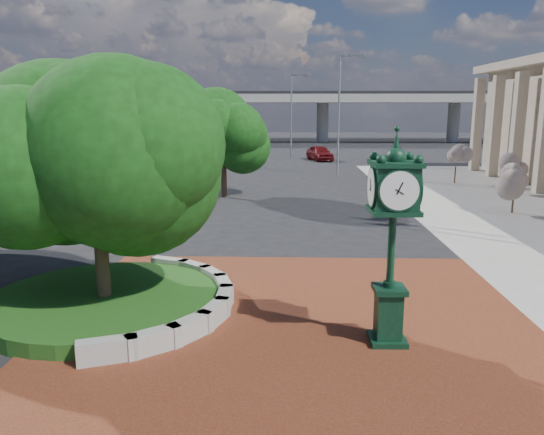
% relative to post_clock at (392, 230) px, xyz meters
% --- Properties ---
extents(ground, '(200.00, 200.00, 0.00)m').
position_rel_post_clock_xyz_m(ground, '(-2.15, 1.86, -2.65)').
color(ground, black).
rests_on(ground, ground).
extents(plaza, '(12.00, 12.00, 0.04)m').
position_rel_post_clock_xyz_m(plaza, '(-2.15, 0.86, -2.63)').
color(plaza, maroon).
rests_on(plaza, ground).
extents(planter_wall, '(2.96, 6.77, 0.54)m').
position_rel_post_clock_xyz_m(planter_wall, '(-4.86, 1.86, -2.38)').
color(planter_wall, '#9E9B93').
rests_on(planter_wall, ground).
extents(grass_bed, '(6.10, 6.10, 0.40)m').
position_rel_post_clock_xyz_m(grass_bed, '(-7.15, 1.86, -2.45)').
color(grass_bed, '#154A16').
rests_on(grass_bed, ground).
extents(overpass, '(90.00, 12.00, 7.50)m').
position_rel_post_clock_xyz_m(overpass, '(-2.37, 71.86, 3.89)').
color(overpass, '#9E9B93').
rests_on(overpass, ground).
extents(tree_planter, '(5.20, 5.20, 6.33)m').
position_rel_post_clock_xyz_m(tree_planter, '(-7.15, 1.86, 1.07)').
color(tree_planter, '#38281C').
rests_on(tree_planter, ground).
extents(tree_street, '(4.40, 4.40, 5.45)m').
position_rel_post_clock_xyz_m(tree_street, '(-6.15, 19.86, 0.59)').
color(tree_street, '#38281C').
rests_on(tree_street, ground).
extents(post_clock, '(1.04, 1.04, 4.83)m').
position_rel_post_clock_xyz_m(post_clock, '(0.00, 0.00, 0.00)').
color(post_clock, black).
rests_on(post_clock, ground).
extents(parked_car, '(2.94, 4.73, 1.50)m').
position_rel_post_clock_xyz_m(parked_car, '(0.81, 42.26, -1.90)').
color(parked_car, '#570C0F').
rests_on(parked_car, ground).
extents(street_lamp_near, '(2.02, 0.64, 9.12)m').
position_rel_post_clock_xyz_m(street_lamp_near, '(1.76, 30.41, 2.69)').
color(street_lamp_near, slate).
rests_on(street_lamp_near, ground).
extents(street_lamp_far, '(1.86, 0.68, 8.48)m').
position_rel_post_clock_xyz_m(street_lamp_far, '(-1.89, 43.97, 2.32)').
color(street_lamp_far, slate).
rests_on(street_lamp_far, ground).
extents(shrub_near, '(1.20, 1.20, 2.20)m').
position_rel_post_clock_xyz_m(shrub_near, '(9.03, 15.32, -1.06)').
color(shrub_near, '#38281C').
rests_on(shrub_near, ground).
extents(shrub_mid, '(1.20, 1.20, 2.20)m').
position_rel_post_clock_xyz_m(shrub_mid, '(11.40, 21.64, -1.06)').
color(shrub_mid, '#38281C').
rests_on(shrub_mid, ground).
extents(shrub_far, '(1.20, 1.20, 2.20)m').
position_rel_post_clock_xyz_m(shrub_far, '(9.37, 25.99, -1.06)').
color(shrub_far, '#38281C').
rests_on(shrub_far, ground).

